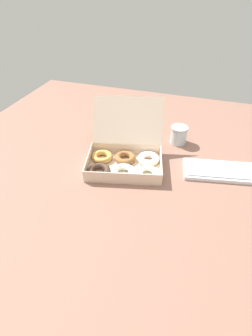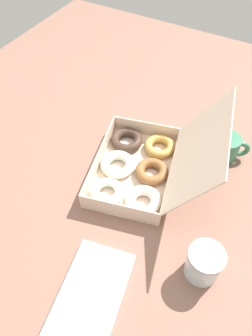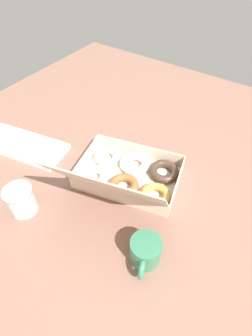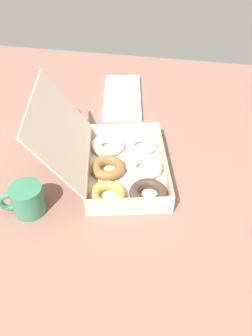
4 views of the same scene
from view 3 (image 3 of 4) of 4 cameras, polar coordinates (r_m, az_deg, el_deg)
name	(u,v)px [view 3 (image 3 of 4)]	position (r cm, az deg, el deg)	size (l,w,h in cm)	color
ground_plane	(134,189)	(90.76, 1.66, -4.65)	(180.00, 180.00, 2.00)	#885F50
donut_box	(127,175)	(89.02, 0.27, -1.61)	(41.43, 42.68, 25.27)	beige
keyboard	(24,145)	(110.91, -21.41, 4.65)	(36.39, 20.63, 2.20)	white
coffee_mug	(145,252)	(72.98, 4.19, -17.74)	(8.48, 11.62, 8.20)	#367B5A
glass_jar	(21,200)	(87.10, -21.88, -6.48)	(8.91, 8.91, 9.26)	silver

